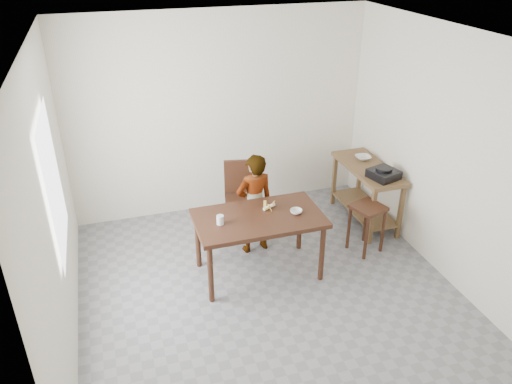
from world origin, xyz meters
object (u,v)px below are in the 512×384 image
object	(u,v)px
prep_counter	(365,194)
dining_table	(259,245)
dining_chair	(244,202)
child	(254,204)
stool	(366,228)

from	to	relation	value
prep_counter	dining_table	bearing A→B (deg)	-157.85
prep_counter	dining_chair	size ratio (longest dim) A/B	1.24
dining_table	dining_chair	size ratio (longest dim) A/B	1.44
child	dining_table	bearing A→B (deg)	70.22
dining_table	stool	distance (m)	1.39
dining_table	dining_chair	distance (m)	0.82
child	stool	size ratio (longest dim) A/B	2.06
prep_counter	child	size ratio (longest dim) A/B	0.94
dining_chair	stool	bearing A→B (deg)	-17.91
dining_chair	stool	world-z (taller)	dining_chair
dining_table	prep_counter	world-z (taller)	prep_counter
prep_counter	child	distance (m)	1.66
dining_table	child	bearing A→B (deg)	78.27
dining_table	dining_chair	bearing A→B (deg)	85.29
child	dining_chair	distance (m)	0.38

